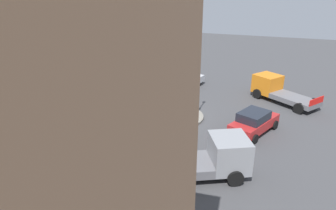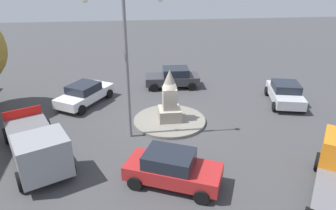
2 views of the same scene
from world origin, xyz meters
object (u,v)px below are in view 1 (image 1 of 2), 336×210
(car_red_approaching, at_px, (254,122))
(car_white_parked_left, at_px, (97,133))
(streetlamp, at_px, (186,66))
(car_silver_parked_right, at_px, (182,76))
(truck_orange_passing, at_px, (277,89))
(car_dark_grey_far_side, at_px, (111,94))
(truck_grey_near_island, at_px, (204,159))
(monument, at_px, (175,99))
(tree_near_wall, at_px, (17,131))

(car_red_approaching, bearing_deg, car_white_parked_left, -62.54)
(streetlamp, bearing_deg, car_white_parked_left, -58.06)
(car_white_parked_left, distance_m, car_silver_parked_right, 13.63)
(truck_orange_passing, bearing_deg, car_dark_grey_far_side, -67.88)
(car_white_parked_left, bearing_deg, truck_grey_near_island, 80.43)
(streetlamp, height_order, car_dark_grey_far_side, streetlamp)
(car_white_parked_left, bearing_deg, streetlamp, 121.94)
(monument, height_order, truck_grey_near_island, monument)
(car_red_approaching, bearing_deg, monument, -96.00)
(monument, xyz_separation_m, truck_grey_near_island, (6.59, 3.74, -0.49))
(streetlamp, relative_size, car_white_parked_left, 1.68)
(car_dark_grey_far_side, relative_size, car_red_approaching, 0.95)
(car_red_approaching, xyz_separation_m, tree_near_wall, (11.30, -8.48, 3.31))
(car_red_approaching, height_order, truck_orange_passing, truck_orange_passing)
(streetlamp, bearing_deg, car_red_approaching, 111.91)
(streetlamp, bearing_deg, truck_orange_passing, 146.98)
(streetlamp, relative_size, car_red_approaching, 1.76)
(streetlamp, height_order, truck_grey_near_island, streetlamp)
(tree_near_wall, bearing_deg, truck_grey_near_island, 129.65)
(tree_near_wall, bearing_deg, streetlamp, 156.43)
(car_red_approaching, relative_size, car_silver_parked_right, 1.01)
(car_silver_parked_right, bearing_deg, monument, 12.76)
(car_red_approaching, xyz_separation_m, car_silver_parked_right, (-8.77, -7.64, -0.03))
(car_dark_grey_far_side, height_order, truck_grey_near_island, truck_grey_near_island)
(car_dark_grey_far_side, bearing_deg, streetlamp, 65.65)
(monument, bearing_deg, streetlamp, 32.45)
(car_dark_grey_far_side, bearing_deg, tree_near_wall, 13.92)
(truck_orange_passing, bearing_deg, car_silver_parked_right, -101.96)
(car_silver_parked_right, bearing_deg, car_red_approaching, 41.06)
(car_silver_parked_right, bearing_deg, car_white_parked_left, -6.50)
(truck_orange_passing, distance_m, tree_near_wall, 20.88)
(truck_grey_near_island, bearing_deg, car_dark_grey_far_side, -128.23)
(truck_grey_near_island, relative_size, tree_near_wall, 1.01)
(car_white_parked_left, bearing_deg, car_dark_grey_far_side, -158.64)
(car_red_approaching, distance_m, tree_near_wall, 14.51)
(car_silver_parked_right, relative_size, truck_orange_passing, 0.76)
(car_red_approaching, xyz_separation_m, truck_grey_near_island, (5.98, -2.05, 0.21))
(monument, distance_m, truck_grey_near_island, 7.59)
(car_red_approaching, height_order, car_silver_parked_right, car_red_approaching)
(car_dark_grey_far_side, bearing_deg, monument, 80.38)
(streetlamp, height_order, car_silver_parked_right, streetlamp)
(car_red_approaching, height_order, car_white_parked_left, car_red_approaching)
(monument, relative_size, tree_near_wall, 0.49)
(streetlamp, relative_size, truck_orange_passing, 1.36)
(car_dark_grey_far_side, distance_m, car_silver_parked_right, 8.22)
(monument, height_order, truck_orange_passing, monument)
(car_red_approaching, bearing_deg, car_silver_parked_right, -138.94)
(streetlamp, bearing_deg, truck_grey_near_island, 27.94)
(car_silver_parked_right, height_order, truck_grey_near_island, truck_grey_near_island)
(car_dark_grey_far_side, height_order, truck_orange_passing, truck_orange_passing)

